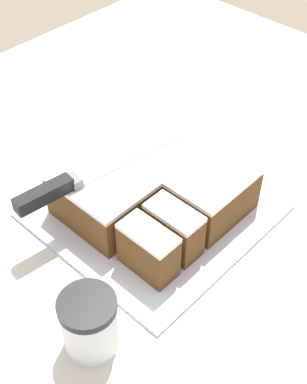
# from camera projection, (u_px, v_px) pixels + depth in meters

# --- Properties ---
(countertop) EXTENTS (1.40, 1.10, 0.93)m
(countertop) POSITION_uv_depth(u_px,v_px,m) (134.00, 339.00, 1.23)
(countertop) COLOR beige
(countertop) RESTS_ON ground_plane
(cake_board) EXTENTS (0.33, 0.33, 0.01)m
(cake_board) POSITION_uv_depth(u_px,v_px,m) (154.00, 210.00, 0.87)
(cake_board) COLOR silver
(cake_board) RESTS_ON countertop
(cake) EXTENTS (0.25, 0.24, 0.08)m
(cake) POSITION_uv_depth(u_px,v_px,m) (153.00, 190.00, 0.85)
(cake) COLOR brown
(cake) RESTS_ON cake_board
(knife) EXTENTS (0.29, 0.06, 0.02)m
(knife) POSITION_uv_depth(u_px,v_px,m) (67.00, 184.00, 0.79)
(knife) COLOR silver
(knife) RESTS_ON cake
(coffee_cup) EXTENTS (0.07, 0.07, 0.09)m
(coffee_cup) POSITION_uv_depth(u_px,v_px,m) (89.00, 323.00, 0.67)
(coffee_cup) COLOR white
(coffee_cup) RESTS_ON countertop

